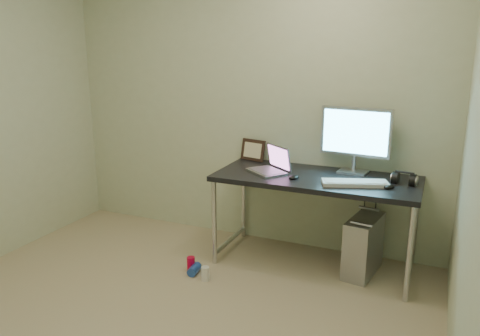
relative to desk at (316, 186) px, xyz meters
name	(u,v)px	position (x,y,z in m)	size (l,w,h in m)	color
wall_back	(248,103)	(-0.73, 0.34, 0.58)	(3.50, 0.02, 2.50)	beige
desk	(316,186)	(0.00, 0.00, 0.00)	(1.57, 0.69, 0.75)	black
tower_computer	(363,246)	(0.40, 0.00, -0.44)	(0.26, 0.47, 0.49)	#A2A2A7
cable_a	(364,213)	(0.35, 0.29, -0.27)	(0.01, 0.01, 0.70)	black
cable_b	(375,217)	(0.44, 0.27, -0.29)	(0.01, 0.01, 0.72)	black
can_red	(191,264)	(-0.86, -0.50, -0.61)	(0.06, 0.06, 0.12)	red
can_white	(205,274)	(-0.68, -0.60, -0.62)	(0.06, 0.06, 0.11)	white
can_blue	(194,269)	(-0.81, -0.54, -0.63)	(0.07, 0.07, 0.13)	#244DAF
laptop	(271,166)	(-0.37, -0.01, 0.13)	(0.39, 0.38, 0.21)	#AFB0B7
monitor	(355,135)	(0.24, 0.23, 0.39)	(0.56, 0.18, 0.53)	#AFB0B7
keyboard	(355,183)	(0.32, -0.11, 0.09)	(0.47, 0.15, 0.03)	silver
mouse_right	(389,186)	(0.56, -0.10, 0.10)	(0.07, 0.11, 0.04)	black
mouse_left	(294,176)	(-0.14, -0.13, 0.10)	(0.07, 0.10, 0.04)	black
headphones	(404,180)	(0.65, 0.06, 0.11)	(0.18, 0.11, 0.12)	black
picture_frame	(253,150)	(-0.65, 0.29, 0.17)	(0.24, 0.03, 0.19)	black
webcam	(278,152)	(-0.42, 0.30, 0.17)	(0.05, 0.04, 0.13)	silver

